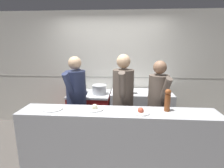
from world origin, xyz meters
TOP-DOWN VIEW (x-y plane):
  - ground_plane at (0.00, 0.00)m, footprint 14.00×14.00m
  - wall_back_tiled at (0.00, 1.48)m, footprint 8.00×0.06m
  - oven_range at (-0.44, 1.08)m, footprint 0.86×0.71m
  - prep_counter at (0.66, 1.08)m, footprint 1.27×0.65m
  - pass_counter at (0.22, -0.17)m, footprint 2.81×0.45m
  - stock_pot at (-0.64, 1.14)m, footprint 0.24×0.24m
  - sauce_pot at (-0.22, 1.03)m, footprint 0.31×0.31m
  - mixing_bowl_steel at (0.81, 1.08)m, footprint 0.26×0.26m
  - chefs_knife at (0.60, 0.95)m, footprint 0.37×0.04m
  - plated_dish_main at (-0.72, -0.17)m, footprint 0.28×0.28m
  - plated_dish_appetiser at (-0.12, -0.14)m, footprint 0.25×0.25m
  - plated_dish_dessert at (0.53, -0.22)m, footprint 0.24×0.24m
  - pepper_mill at (0.90, -0.11)m, footprint 0.09×0.09m
  - chef_head_cook at (-0.54, 0.42)m, footprint 0.42×0.74m
  - chef_sous at (0.28, 0.37)m, footprint 0.37×0.76m
  - chef_line at (0.87, 0.36)m, footprint 0.41×0.71m

SIDE VIEW (x-z plane):
  - ground_plane at x=0.00m, z-range 0.00..0.00m
  - oven_range at x=-0.44m, z-range 0.00..0.86m
  - prep_counter at x=0.66m, z-range 0.00..0.91m
  - pass_counter at x=0.22m, z-range 0.00..0.96m
  - chef_line at x=0.87m, z-range 0.09..1.73m
  - chefs_knife at x=0.60m, z-range 0.91..0.93m
  - chef_head_cook at x=-0.54m, z-range 0.10..1.78m
  - stock_pot at x=-0.64m, z-range 0.87..1.02m
  - mixing_bowl_steel at x=0.81m, z-range 0.91..0.99m
  - chef_sous at x=0.28m, z-range 0.10..1.83m
  - sauce_pot at x=-0.22m, z-range 0.87..1.06m
  - plated_dish_main at x=-0.72m, z-range 0.97..0.99m
  - plated_dish_dessert at x=0.53m, z-range 0.95..1.03m
  - plated_dish_appetiser at x=-0.12m, z-range 0.95..1.03m
  - pepper_mill at x=0.90m, z-range 0.98..1.30m
  - wall_back_tiled at x=0.00m, z-range 0.00..2.60m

